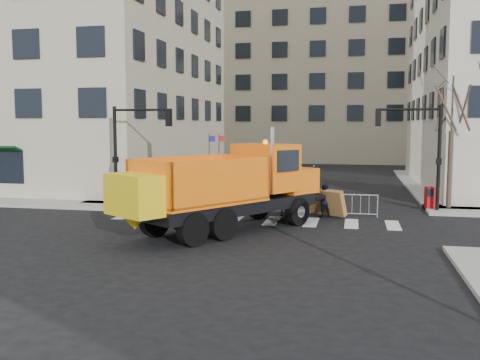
% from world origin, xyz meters
% --- Properties ---
extents(ground, '(120.00, 120.00, 0.00)m').
position_xyz_m(ground, '(0.00, 0.00, 0.00)').
color(ground, black).
rests_on(ground, ground).
extents(sidewalk_back, '(64.00, 5.00, 0.15)m').
position_xyz_m(sidewalk_back, '(0.00, 8.50, 0.07)').
color(sidewalk_back, gray).
rests_on(sidewalk_back, ground).
extents(building_left, '(24.00, 22.00, 26.00)m').
position_xyz_m(building_left, '(-20.00, 20.00, 13.00)').
color(building_left, '#B6AA8B').
rests_on(building_left, ground).
extents(building_far, '(30.00, 18.00, 24.00)m').
position_xyz_m(building_far, '(0.00, 52.00, 12.00)').
color(building_far, '#BBAC8F').
rests_on(building_far, ground).
extents(traffic_light_left, '(0.18, 0.18, 5.40)m').
position_xyz_m(traffic_light_left, '(-8.00, 7.50, 2.70)').
color(traffic_light_left, black).
rests_on(traffic_light_left, ground).
extents(traffic_light_right, '(0.18, 0.18, 5.40)m').
position_xyz_m(traffic_light_right, '(8.50, 9.50, 2.70)').
color(traffic_light_right, black).
rests_on(traffic_light_right, ground).
extents(crowd_barriers, '(12.60, 0.60, 1.10)m').
position_xyz_m(crowd_barriers, '(-0.75, 7.60, 0.55)').
color(crowd_barriers, '#9EA0A5').
rests_on(crowd_barriers, ground).
extents(street_tree, '(3.00, 3.00, 7.50)m').
position_xyz_m(street_tree, '(9.20, 10.50, 3.75)').
color(street_tree, '#382B21').
rests_on(street_tree, ground).
extents(plow_truck, '(8.62, 10.92, 4.32)m').
position_xyz_m(plow_truck, '(-0.82, 2.60, 1.92)').
color(plow_truck, black).
rests_on(plow_truck, ground).
extents(cop_a, '(0.82, 0.77, 1.88)m').
position_xyz_m(cop_a, '(1.07, 7.00, 0.94)').
color(cop_a, black).
rests_on(cop_a, ground).
extents(cop_b, '(0.83, 0.67, 1.59)m').
position_xyz_m(cop_b, '(2.97, 7.00, 0.79)').
color(cop_b, black).
rests_on(cop_b, ground).
extents(cop_c, '(1.00, 0.95, 1.67)m').
position_xyz_m(cop_c, '(2.04, 6.30, 0.84)').
color(cop_c, black).
rests_on(cop_c, ground).
extents(worker, '(1.28, 1.02, 1.73)m').
position_xyz_m(worker, '(-3.10, 9.67, 1.02)').
color(worker, '#E7F21C').
rests_on(worker, sidewalk_back).
extents(newspaper_box, '(0.54, 0.51, 1.10)m').
position_xyz_m(newspaper_box, '(8.20, 10.03, 0.70)').
color(newspaper_box, maroon).
rests_on(newspaper_box, sidewalk_back).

